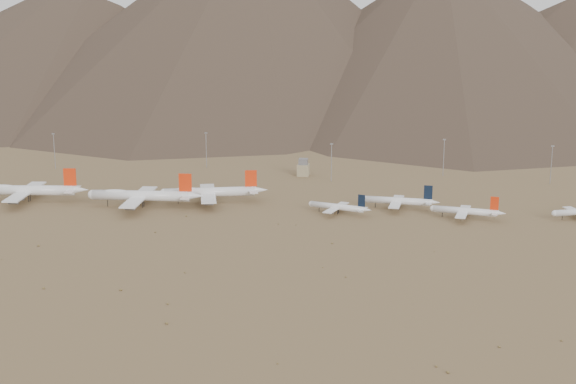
# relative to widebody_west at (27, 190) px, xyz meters

# --- Properties ---
(ground) EXTENTS (3000.00, 3000.00, 0.00)m
(ground) POSITION_rel_widebody_west_xyz_m (125.01, -24.15, -7.04)
(ground) COLOR #90714A
(ground) RESTS_ON ground
(widebody_west) EXTENTS (68.60, 53.18, 20.42)m
(widebody_west) POSITION_rel_widebody_west_xyz_m (0.00, 0.00, 0.00)
(widebody_west) COLOR white
(widebody_west) RESTS_ON ground
(widebody_centre) EXTENTS (68.82, 52.95, 20.43)m
(widebody_centre) POSITION_rel_widebody_west_xyz_m (71.93, -4.02, 0.00)
(widebody_centre) COLOR white
(widebody_centre) RESTS_ON ground
(widebody_east) EXTENTS (63.00, 49.72, 19.12)m
(widebody_east) POSITION_rel_widebody_west_xyz_m (109.03, 12.03, -0.45)
(widebody_east) COLOR white
(widebody_east) RESTS_ON ground
(narrowbody_a) EXTENTS (36.77, 27.36, 12.57)m
(narrowbody_a) POSITION_rel_widebody_west_xyz_m (186.89, -4.04, -2.96)
(narrowbody_a) COLOR white
(narrowbody_a) RESTS_ON ground
(narrowbody_b) EXTENTS (44.66, 32.27, 14.75)m
(narrowbody_b) POSITION_rel_widebody_west_xyz_m (220.98, 12.09, -2.25)
(narrowbody_b) COLOR white
(narrowbody_b) RESTS_ON ground
(narrowbody_c) EXTENTS (40.95, 29.95, 13.64)m
(narrowbody_c) POSITION_rel_widebody_west_xyz_m (257.36, -5.03, -2.61)
(narrowbody_c) COLOR white
(narrowbody_c) RESTS_ON ground
(control_tower) EXTENTS (8.00, 8.00, 12.00)m
(control_tower) POSITION_rel_widebody_west_xyz_m (155.01, 95.85, -1.72)
(control_tower) COLOR #998B67
(control_tower) RESTS_ON ground
(mast_far_west) EXTENTS (2.00, 0.60, 25.70)m
(mast_far_west) POSITION_rel_widebody_west_xyz_m (-24.85, 96.47, 7.16)
(mast_far_west) COLOR gray
(mast_far_west) RESTS_ON ground
(mast_west) EXTENTS (2.00, 0.60, 25.70)m
(mast_west) POSITION_rel_widebody_west_xyz_m (82.30, 114.57, 7.16)
(mast_west) COLOR gray
(mast_west) RESTS_ON ground
(mast_centre) EXTENTS (2.00, 0.60, 25.70)m
(mast_centre) POSITION_rel_widebody_west_xyz_m (175.58, 80.64, 7.16)
(mast_centre) COLOR gray
(mast_centre) RESTS_ON ground
(mast_east) EXTENTS (2.00, 0.60, 25.70)m
(mast_east) POSITION_rel_widebody_west_xyz_m (250.55, 108.79, 7.16)
(mast_east) COLOR gray
(mast_east) RESTS_ON ground
(mast_far_east) EXTENTS (2.00, 0.60, 25.70)m
(mast_far_east) POSITION_rel_widebody_west_xyz_m (319.09, 91.98, 7.16)
(mast_far_east) COLOR gray
(mast_far_east) RESTS_ON ground
(desert_scrub) EXTENTS (447.46, 179.65, 0.96)m
(desert_scrub) POSITION_rel_widebody_west_xyz_m (118.71, -125.89, -6.68)
(desert_scrub) COLOR olive
(desert_scrub) RESTS_ON ground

